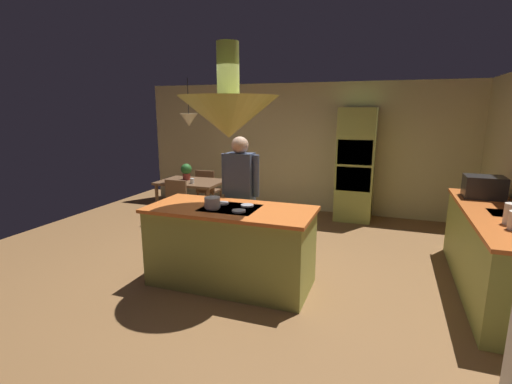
# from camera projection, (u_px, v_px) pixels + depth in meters

# --- Properties ---
(ground) EXTENTS (8.16, 8.16, 0.00)m
(ground) POSITION_uv_depth(u_px,v_px,m) (238.00, 276.00, 4.66)
(ground) COLOR olive
(wall_back) EXTENTS (6.80, 0.10, 2.55)m
(wall_back) POSITION_uv_depth(u_px,v_px,m) (302.00, 148.00, 7.55)
(wall_back) COLOR beige
(wall_back) RESTS_ON ground
(kitchen_island) EXTENTS (1.93, 0.88, 0.95)m
(kitchen_island) POSITION_uv_depth(u_px,v_px,m) (231.00, 246.00, 4.38)
(kitchen_island) COLOR #A0A84C
(kitchen_island) RESTS_ON ground
(counter_run_right) EXTENTS (0.73, 2.55, 0.93)m
(counter_run_right) POSITION_uv_depth(u_px,v_px,m) (492.00, 252.00, 4.17)
(counter_run_right) COLOR #A0A84C
(counter_run_right) RESTS_ON ground
(oven_tower) EXTENTS (0.66, 0.62, 2.07)m
(oven_tower) POSITION_uv_depth(u_px,v_px,m) (355.00, 165.00, 6.87)
(oven_tower) COLOR #A0A84C
(oven_tower) RESTS_ON ground
(dining_table) EXTENTS (1.15, 0.82, 0.76)m
(dining_table) POSITION_uv_depth(u_px,v_px,m) (191.00, 186.00, 6.83)
(dining_table) COLOR brown
(dining_table) RESTS_ON ground
(person_at_island) EXTENTS (0.53, 0.23, 1.69)m
(person_at_island) POSITION_uv_depth(u_px,v_px,m) (240.00, 191.00, 4.98)
(person_at_island) COLOR tan
(person_at_island) RESTS_ON ground
(range_hood) EXTENTS (1.10, 1.10, 1.00)m
(range_hood) POSITION_uv_depth(u_px,v_px,m) (229.00, 114.00, 4.05)
(range_hood) COLOR #A0A84C
(pendant_light_over_table) EXTENTS (0.32, 0.32, 0.82)m
(pendant_light_over_table) POSITION_uv_depth(u_px,v_px,m) (189.00, 120.00, 6.57)
(pendant_light_over_table) COLOR beige
(chair_facing_island) EXTENTS (0.40, 0.40, 0.87)m
(chair_facing_island) POSITION_uv_depth(u_px,v_px,m) (173.00, 202.00, 6.28)
(chair_facing_island) COLOR brown
(chair_facing_island) RESTS_ON ground
(chair_by_back_wall) EXTENTS (0.40, 0.40, 0.87)m
(chair_by_back_wall) POSITION_uv_depth(u_px,v_px,m) (207.00, 188.00, 7.44)
(chair_by_back_wall) COLOR brown
(chair_by_back_wall) RESTS_ON ground
(potted_plant_on_table) EXTENTS (0.20, 0.20, 0.30)m
(potted_plant_on_table) POSITION_uv_depth(u_px,v_px,m) (186.00, 171.00, 6.89)
(potted_plant_on_table) COLOR #99382D
(potted_plant_on_table) RESTS_ON dining_table
(cup_on_table) EXTENTS (0.07, 0.07, 0.09)m
(cup_on_table) POSITION_uv_depth(u_px,v_px,m) (192.00, 181.00, 6.56)
(cup_on_table) COLOR white
(cup_on_table) RESTS_ON dining_table
(canister_sugar) EXTENTS (0.13, 0.13, 0.21)m
(canister_sugar) POSITION_uv_depth(u_px,v_px,m) (511.00, 214.00, 3.64)
(canister_sugar) COLOR silver
(canister_sugar) RESTS_ON counter_run_right
(microwave_on_counter) EXTENTS (0.46, 0.36, 0.28)m
(microwave_on_counter) POSITION_uv_depth(u_px,v_px,m) (484.00, 187.00, 4.73)
(microwave_on_counter) COLOR #232326
(microwave_on_counter) RESTS_ON counter_run_right
(cooking_pot_on_cooktop) EXTENTS (0.18, 0.18, 0.12)m
(cooking_pot_on_cooktop) POSITION_uv_depth(u_px,v_px,m) (212.00, 202.00, 4.19)
(cooking_pot_on_cooktop) COLOR #B2B2B7
(cooking_pot_on_cooktop) RESTS_ON kitchen_island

